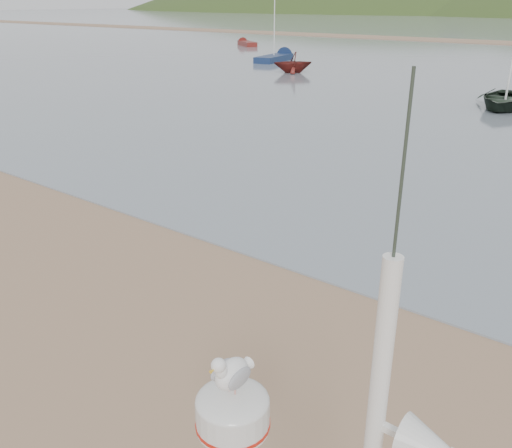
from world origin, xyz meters
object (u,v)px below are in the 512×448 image
Objects in this scene: boat_red at (293,53)px; dinghy_red_far at (244,43)px; boat_dark at (512,61)px; sailboat_blue_near at (282,56)px.

boat_red is 0.58× the size of dinghy_red_far.
boat_dark reaches higher than boat_red.
boat_dark is at bearing 24.36° from boat_red.
sailboat_blue_near is at bearing -39.78° from dinghy_red_far.
boat_red reaches higher than dinghy_red_far.
boat_dark is at bearing -33.49° from dinghy_red_far.
sailboat_blue_near reaches higher than boat_red.
sailboat_blue_near is (-6.02, 7.15, -1.12)m from boat_red.
sailboat_blue_near reaches higher than dinghy_red_far.
sailboat_blue_near is at bearing 172.65° from boat_red.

